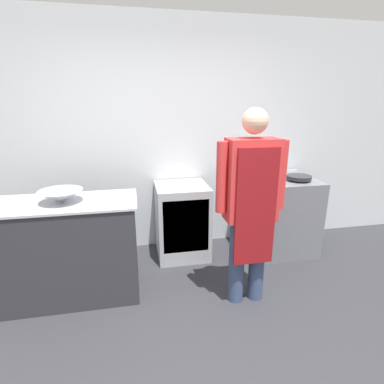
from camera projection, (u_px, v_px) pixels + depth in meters
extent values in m
plane|color=#2D2D33|center=(207.00, 370.00, 2.05)|extent=(14.00, 14.00, 0.00)
cube|color=silver|center=(168.00, 138.00, 3.54)|extent=(8.00, 0.05, 2.70)
cube|color=#2D2D33|center=(69.00, 251.00, 2.74)|extent=(1.21, 0.58, 0.91)
cube|color=#B2B5BC|center=(63.00, 203.00, 2.61)|extent=(1.26, 0.61, 0.02)
cube|color=slate|center=(277.00, 215.00, 3.63)|extent=(0.82, 0.71, 0.90)
cube|color=#B2B5BC|center=(294.00, 201.00, 3.23)|extent=(0.75, 0.03, 0.10)
cube|color=#B2B5BC|center=(268.00, 172.00, 3.82)|extent=(0.82, 0.03, 0.02)
cube|color=#A8ADB2|center=(182.00, 220.00, 3.51)|extent=(0.59, 0.59, 0.86)
cube|color=silver|center=(186.00, 227.00, 3.23)|extent=(0.50, 0.02, 0.60)
cylinder|color=#38476B|center=(237.00, 261.00, 2.68)|extent=(0.14, 0.14, 0.79)
cylinder|color=#38476B|center=(257.00, 259.00, 2.71)|extent=(0.14, 0.14, 0.79)
cube|color=red|center=(252.00, 180.00, 2.48)|extent=(0.43, 0.22, 0.69)
cube|color=maroon|center=(256.00, 209.00, 2.43)|extent=(0.34, 0.02, 0.99)
cylinder|color=red|center=(222.00, 178.00, 2.42)|extent=(0.09, 0.09, 0.59)
cylinder|color=red|center=(281.00, 175.00, 2.52)|extent=(0.09, 0.09, 0.59)
sphere|color=beige|center=(255.00, 121.00, 2.34)|extent=(0.21, 0.21, 0.21)
cone|color=#B2B5BC|center=(61.00, 196.00, 2.57)|extent=(0.37, 0.37, 0.11)
cube|color=silver|center=(100.00, 203.00, 2.50)|extent=(0.10, 0.10, 0.06)
cylinder|color=#B2B5BC|center=(262.00, 167.00, 3.55)|extent=(0.27, 0.27, 0.21)
ellipsoid|color=#B2B5BC|center=(262.00, 156.00, 3.51)|extent=(0.26, 0.26, 0.05)
cylinder|color=#262628|center=(299.00, 177.00, 3.40)|extent=(0.28, 0.28, 0.04)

